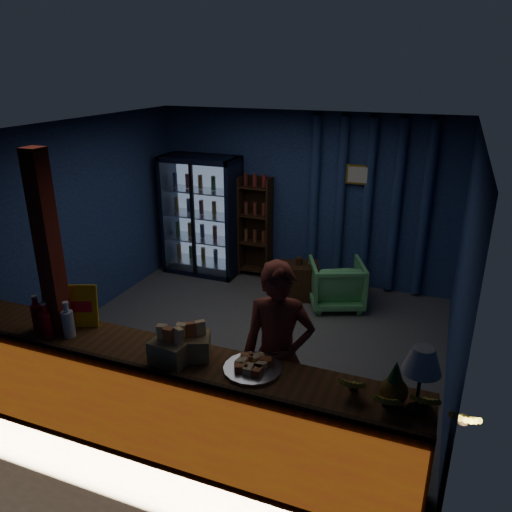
{
  "coord_description": "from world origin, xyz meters",
  "views": [
    {
      "loc": [
        2.06,
        -4.96,
        3.21
      ],
      "look_at": [
        0.19,
        -0.2,
        1.24
      ],
      "focal_mm": 35.0,
      "sensor_mm": 36.0,
      "label": 1
    }
  ],
  "objects_px": {
    "green_chair": "(336,284)",
    "pastry_tray": "(253,367)",
    "shopkeeper": "(278,356)",
    "table_lamp": "(422,363)"
  },
  "relations": [
    {
      "from": "shopkeeper",
      "to": "green_chair",
      "type": "relative_size",
      "value": 2.32
    },
    {
      "from": "shopkeeper",
      "to": "pastry_tray",
      "type": "height_order",
      "value": "shopkeeper"
    },
    {
      "from": "shopkeeper",
      "to": "green_chair",
      "type": "height_order",
      "value": "shopkeeper"
    },
    {
      "from": "green_chair",
      "to": "pastry_tray",
      "type": "distance_m",
      "value": 3.3
    },
    {
      "from": "shopkeeper",
      "to": "table_lamp",
      "type": "bearing_deg",
      "value": -37.6
    },
    {
      "from": "shopkeeper",
      "to": "pastry_tray",
      "type": "xyz_separation_m",
      "value": [
        -0.07,
        -0.41,
        0.12
      ]
    },
    {
      "from": "green_chair",
      "to": "table_lamp",
      "type": "xyz_separation_m",
      "value": [
        1.28,
        -3.3,
        1.02
      ]
    },
    {
      "from": "green_chair",
      "to": "pastry_tray",
      "type": "relative_size",
      "value": 1.58
    },
    {
      "from": "pastry_tray",
      "to": "table_lamp",
      "type": "xyz_separation_m",
      "value": [
        1.25,
        -0.07,
        0.38
      ]
    },
    {
      "from": "shopkeeper",
      "to": "pastry_tray",
      "type": "bearing_deg",
      "value": -115.49
    }
  ]
}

